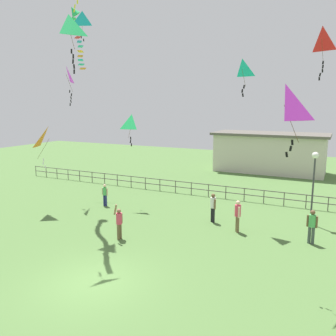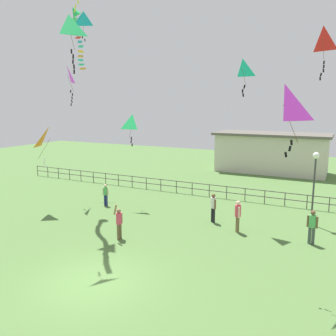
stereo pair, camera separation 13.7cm
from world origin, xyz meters
name	(u,v)px [view 1 (the left image)]	position (x,y,z in m)	size (l,w,h in m)	color
ground_plane	(94,282)	(0.00, 0.00, 0.00)	(80.00, 80.00, 0.00)	#4C7038
lamppost	(314,172)	(6.89, 10.85, 3.05)	(0.36, 0.36, 4.16)	#38383D
person_0	(105,193)	(-5.82, 8.61, 0.86)	(0.45, 0.28, 1.49)	navy
person_1	(312,224)	(7.15, 7.82, 0.98)	(0.51, 0.32, 1.71)	#3F4C47
person_2	(119,221)	(-1.60, 4.10, 0.94)	(0.34, 0.49, 1.87)	brown
person_3	(213,206)	(1.77, 8.68, 0.98)	(0.42, 0.37, 1.71)	black
person_4	(238,214)	(3.48, 7.76, 1.00)	(0.32, 0.47, 1.74)	brown
kite_0	(132,124)	(-4.48, 10.02, 5.49)	(0.94, 0.98, 2.04)	#1EB759
kite_1	(83,20)	(-10.46, 12.68, 13.16)	(1.23, 0.79, 2.25)	#19B2B2
kite_2	(69,30)	(-3.21, 2.93, 10.02)	(1.09, 1.12, 2.51)	#1EB759
kite_4	(284,106)	(6.15, 3.53, 6.67)	(1.27, 1.32, 2.53)	#B22DB2
kite_5	(49,139)	(-8.20, 6.27, 4.61)	(1.36, 1.20, 2.54)	orange
kite_6	(242,70)	(3.04, 9.22, 8.56)	(0.85, 0.93, 1.93)	#19B2B2
kite_7	(66,76)	(-8.93, 8.90, 8.67)	(0.95, 1.20, 2.68)	#B22DB2
kite_8	(322,40)	(6.69, 12.14, 10.25)	(1.08, 0.77, 2.91)	red
streamer_kite	(74,17)	(-7.50, 8.30, 12.16)	(6.24, 6.68, 4.80)	#1EB759
waterfront_railing	(209,189)	(-0.36, 14.00, 0.62)	(36.02, 0.06, 0.95)	#4C4742
pavilion_building	(269,152)	(1.72, 26.00, 2.00)	(11.10, 4.90, 3.96)	beige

